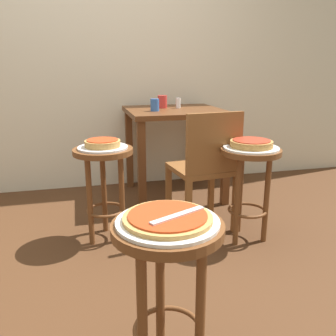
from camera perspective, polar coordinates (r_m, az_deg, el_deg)
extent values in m
plane|color=#4C2D19|center=(2.16, -7.33, -15.91)|extent=(6.00, 6.00, 0.00)
cube|color=beige|center=(3.50, -11.88, 21.56)|extent=(6.00, 0.10, 3.00)
cylinder|color=brown|center=(1.22, -0.06, -9.53)|extent=(0.38, 0.38, 0.03)
cylinder|color=brown|center=(1.48, -1.24, -18.60)|extent=(0.04, 0.04, 0.59)
cylinder|color=brown|center=(1.33, -4.07, -23.41)|extent=(0.04, 0.04, 0.59)
cylinder|color=brown|center=(1.37, 5.12, -22.03)|extent=(0.04, 0.04, 0.59)
torus|color=brown|center=(1.44, -0.05, -24.10)|extent=(0.26, 0.26, 0.02)
cylinder|color=white|center=(1.21, -0.06, -8.52)|extent=(0.35, 0.35, 0.01)
cylinder|color=tan|center=(1.21, -0.06, -7.94)|extent=(0.30, 0.30, 0.01)
cylinder|color=red|center=(1.21, -0.06, -7.49)|extent=(0.27, 0.27, 0.01)
cylinder|color=brown|center=(2.35, 12.97, 2.57)|extent=(0.38, 0.38, 0.03)
cylinder|color=brown|center=(2.54, 11.33, -3.71)|extent=(0.04, 0.04, 0.59)
cylinder|color=brown|center=(2.35, 10.90, -5.34)|extent=(0.04, 0.04, 0.59)
cylinder|color=brown|center=(2.44, 15.31, -4.82)|extent=(0.04, 0.04, 0.59)
torus|color=brown|center=(2.47, 12.39, -6.53)|extent=(0.26, 0.26, 0.02)
cylinder|color=white|center=(2.35, 13.00, 3.13)|extent=(0.35, 0.35, 0.01)
cylinder|color=#B78442|center=(2.34, 13.04, 3.75)|extent=(0.27, 0.27, 0.04)
cylinder|color=#B23823|center=(2.34, 13.08, 4.30)|extent=(0.24, 0.24, 0.01)
cylinder|color=brown|center=(2.34, -10.24, 2.65)|extent=(0.38, 0.38, 0.03)
cylinder|color=brown|center=(2.54, -10.10, -3.65)|extent=(0.04, 0.04, 0.59)
cylinder|color=brown|center=(2.37, -12.25, -5.23)|extent=(0.04, 0.04, 0.59)
cylinder|color=brown|center=(2.38, -7.29, -4.87)|extent=(0.04, 0.04, 0.59)
torus|color=brown|center=(2.46, -9.78, -6.50)|extent=(0.26, 0.26, 0.02)
cylinder|color=silver|center=(2.33, -10.27, 3.21)|extent=(0.32, 0.32, 0.01)
cylinder|color=tan|center=(2.33, -10.30, 3.84)|extent=(0.23, 0.23, 0.04)
cylinder|color=red|center=(2.32, -10.33, 4.39)|extent=(0.20, 0.20, 0.01)
cube|color=#5B3319|center=(3.13, 1.02, 8.93)|extent=(0.81, 0.77, 0.04)
cube|color=#5B3319|center=(2.81, -4.18, 0.02)|extent=(0.06, 0.06, 0.74)
cube|color=#5B3319|center=(3.01, 9.15, 0.92)|extent=(0.06, 0.06, 0.74)
cube|color=#5B3319|center=(3.45, -6.14, 2.95)|extent=(0.06, 0.06, 0.74)
cube|color=#5B3319|center=(3.61, 5.02, 3.57)|extent=(0.06, 0.06, 0.74)
cylinder|color=#3360B2|center=(2.99, -2.11, 9.93)|extent=(0.07, 0.07, 0.10)
cylinder|color=red|center=(3.20, -0.90, 10.44)|extent=(0.08, 0.08, 0.11)
cylinder|color=white|center=(3.19, 1.63, 10.23)|extent=(0.04, 0.04, 0.09)
cube|color=brown|center=(2.56, 5.31, -0.11)|extent=(0.45, 0.45, 0.04)
cube|color=brown|center=(2.35, 7.40, 3.86)|extent=(0.40, 0.08, 0.40)
cube|color=brown|center=(2.86, 6.83, -3.16)|extent=(0.04, 0.04, 0.42)
cube|color=brown|center=(2.71, 0.08, -4.08)|extent=(0.04, 0.04, 0.42)
cube|color=brown|center=(2.57, 10.60, -5.58)|extent=(0.04, 0.04, 0.42)
cube|color=brown|center=(2.41, 3.23, -6.81)|extent=(0.04, 0.04, 0.42)
cube|color=silver|center=(1.19, 1.59, -7.45)|extent=(0.21, 0.11, 0.01)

